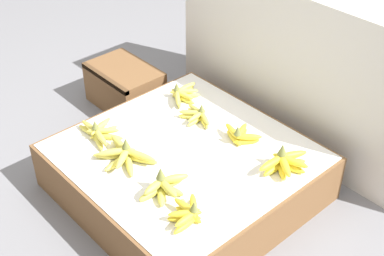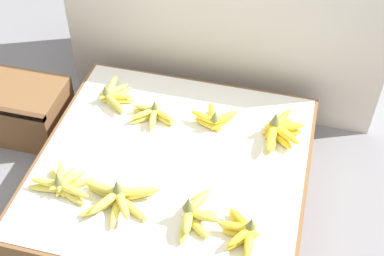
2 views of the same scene
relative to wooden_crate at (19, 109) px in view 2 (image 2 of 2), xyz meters
name	(u,v)px [view 2 (image 2 of 2)]	position (x,y,z in m)	size (l,w,h in m)	color
ground_plane	(174,200)	(0.74, -0.22, -0.12)	(10.00, 10.00, 0.00)	slate
display_platform	(173,181)	(0.74, -0.22, 0.00)	(0.96, 0.93, 0.22)	brown
back_vendor_table	(230,9)	(0.79, 0.55, 0.28)	(1.34, 0.42, 0.78)	beige
wooden_crate	(19,109)	(0.00, 0.00, 0.00)	(0.39, 0.27, 0.23)	brown
banana_bunch_front_left	(63,184)	(0.41, -0.43, 0.14)	(0.23, 0.16, 0.09)	#DBCC4C
banana_bunch_front_midleft	(118,198)	(0.62, -0.44, 0.14)	(0.26, 0.20, 0.11)	#DBCC4C
banana_bunch_front_midright	(194,215)	(0.88, -0.45, 0.14)	(0.13, 0.21, 0.11)	gold
banana_bunch_front_right	(243,232)	(1.04, -0.47, 0.14)	(0.14, 0.18, 0.10)	yellow
banana_bunch_middle_left	(113,95)	(0.42, 0.04, 0.14)	(0.15, 0.20, 0.09)	#DBCC4C
banana_bunch_middle_midleft	(152,114)	(0.60, -0.03, 0.13)	(0.19, 0.12, 0.08)	#DBCC4C
banana_bunch_middle_midright	(214,119)	(0.84, 0.00, 0.14)	(0.18, 0.13, 0.10)	yellow
banana_bunch_middle_right	(279,130)	(1.09, 0.00, 0.14)	(0.16, 0.23, 0.11)	yellow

